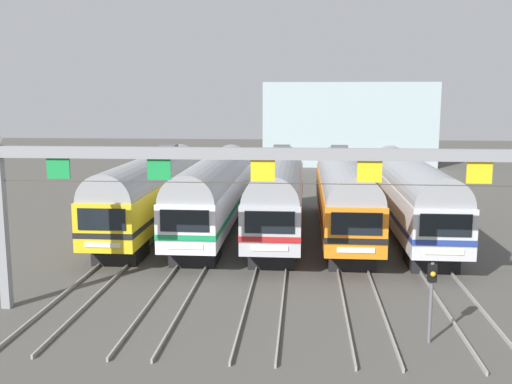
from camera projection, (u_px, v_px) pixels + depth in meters
name	position (u px, v px, depth m)	size (l,w,h in m)	color
ground_plane	(278.00, 234.00, 36.05)	(160.00, 160.00, 0.00)	#4C4944
track_bed	(287.00, 190.00, 52.76)	(17.17, 70.00, 0.15)	gray
commuter_train_yellow	(151.00, 189.00, 36.24)	(2.88, 18.06, 5.05)	gold
commuter_train_white	(214.00, 190.00, 35.92)	(2.88, 18.06, 4.77)	white
commuter_train_stainless	(278.00, 191.00, 35.61)	(2.88, 18.06, 5.05)	#B2B5BA
commuter_train_orange	(344.00, 192.00, 35.30)	(2.88, 18.06, 5.05)	orange
commuter_train_silver	(410.00, 193.00, 34.98)	(2.88, 18.06, 4.77)	silver
catenary_gantry	(263.00, 181.00, 21.93)	(20.90, 0.44, 6.97)	gray
yard_signal_mast	(432.00, 287.00, 19.88)	(0.28, 0.35, 2.83)	#59595E
maintenance_building	(347.00, 123.00, 73.50)	(20.45, 10.00, 9.97)	#9EB2B7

